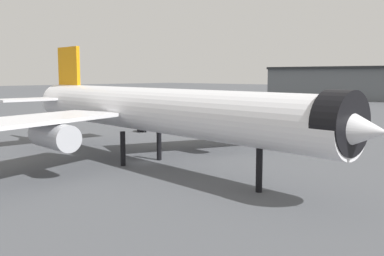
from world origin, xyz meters
TOP-DOWN VIEW (x-y plane):
  - ground at (0.00, 0.00)m, footprint 900.00×900.00m
  - airliner_near_gate at (2.30, -0.70)m, footprint 66.92×60.83m
  - baggage_tug_wing at (-27.25, 23.26)m, footprint 3.51×3.28m
  - baggage_cart_trailing at (-21.04, 32.04)m, footprint 2.39×2.71m

SIDE VIEW (x-z plane):
  - ground at x=0.00m, z-range 0.00..0.00m
  - baggage_tug_wing at x=-27.25m, z-range 0.05..1.90m
  - baggage_cart_trailing at x=-21.04m, z-range 0.07..1.89m
  - airliner_near_gate at x=2.30m, z-range -1.05..16.55m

